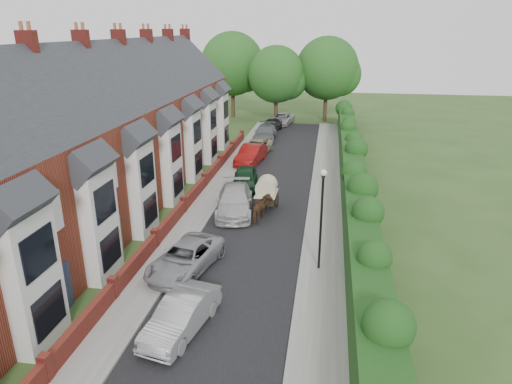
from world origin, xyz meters
TOP-DOWN VIEW (x-y plane):
  - ground at (0.00, 0.00)m, footprint 140.00×140.00m
  - road at (-0.50, 11.00)m, footprint 6.00×58.00m
  - pavement_hedge_side at (3.60, 11.00)m, footprint 2.20×58.00m
  - pavement_house_side at (-4.35, 11.00)m, footprint 1.70×58.00m
  - kerb_hedge_side at (2.55, 11.00)m, footprint 0.18×58.00m
  - kerb_house_side at (-3.55, 11.00)m, footprint 0.18×58.00m
  - hedge at (5.40, 11.00)m, footprint 2.10×58.00m
  - terrace_row at (-10.87, 9.98)m, footprint 9.05×40.50m
  - garden_wall_row at (-5.35, 10.00)m, footprint 0.35×40.35m
  - lamppost at (3.40, 4.00)m, footprint 0.32×0.32m
  - tree_far_left at (-2.65, 40.08)m, footprint 7.14×6.80m
  - tree_far_right at (3.39, 42.08)m, footprint 7.98×7.60m
  - tree_far_back at (-8.59, 43.08)m, footprint 8.40×8.00m
  - car_silver_a at (-1.74, -1.65)m, footprint 2.35×4.50m
  - car_silver_b at (-3.00, 2.94)m, footprint 3.28×5.33m
  - car_white at (-2.16, 10.60)m, footprint 3.03×5.73m
  - car_green at (-2.36, 15.40)m, footprint 2.29×4.58m
  - car_red at (-3.00, 21.80)m, footprint 2.32×5.05m
  - car_beige at (-3.00, 24.89)m, footprint 2.79×5.11m
  - car_grey at (-3.00, 30.67)m, footprint 2.35×5.42m
  - car_black at (-2.93, 35.00)m, footprint 2.50×4.62m
  - horse at (-0.22, 9.42)m, footprint 1.19×2.01m
  - horse_cart at (-0.22, 11.45)m, footprint 1.40×3.08m
  - car_extra_far at (-2.15, 39.13)m, footprint 3.00×5.23m

SIDE VIEW (x-z plane):
  - ground at x=0.00m, z-range 0.00..0.00m
  - road at x=-0.50m, z-range 0.00..0.02m
  - pavement_hedge_side at x=3.60m, z-range 0.00..0.12m
  - pavement_house_side at x=-4.35m, z-range 0.00..0.12m
  - kerb_hedge_side at x=2.55m, z-range 0.00..0.13m
  - kerb_house_side at x=-3.55m, z-range 0.00..0.13m
  - garden_wall_row at x=-5.35m, z-range -0.09..1.01m
  - car_beige at x=-3.00m, z-range 0.00..1.36m
  - car_extra_far at x=-2.15m, z-range 0.00..1.37m
  - car_silver_b at x=-3.00m, z-range 0.00..1.38m
  - car_silver_a at x=-1.74m, z-range 0.00..1.41m
  - car_black at x=-2.93m, z-range 0.00..1.49m
  - car_green at x=-2.36m, z-range 0.00..1.50m
  - car_grey at x=-3.00m, z-range 0.00..1.55m
  - car_white at x=-2.16m, z-range 0.00..1.58m
  - horse at x=-0.22m, z-range 0.00..1.59m
  - car_red at x=-3.00m, z-range 0.00..1.60m
  - horse_cart at x=-0.22m, z-range 0.16..2.38m
  - hedge at x=5.40m, z-range 0.18..3.03m
  - lamppost at x=3.40m, z-range 0.72..5.88m
  - terrace_row at x=-10.87m, z-range -1.28..10.22m
  - tree_far_left at x=-2.65m, z-range 1.07..10.36m
  - tree_far_right at x=3.39m, z-range 1.16..11.47m
  - tree_far_back at x=-8.59m, z-range 1.21..12.03m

